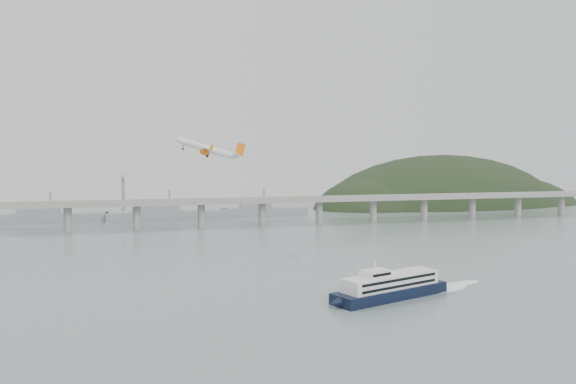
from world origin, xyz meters
name	(u,v)px	position (x,y,z in m)	size (l,w,h in m)	color
ground	(320,274)	(0.00, 0.00, 0.00)	(900.00, 900.00, 0.00)	slate
bridge	(237,205)	(-1.15, 200.00, 17.65)	(800.00, 22.00, 23.90)	gray
headland	(453,222)	(285.18, 331.75, -19.34)	(365.00, 155.00, 156.00)	black
distant_fleet	(43,216)	(-155.36, 265.08, 6.22)	(453.00, 60.90, 40.00)	gray
ferry	(390,287)	(11.14, -50.62, 4.41)	(83.31, 35.77, 16.25)	black
airliner	(209,149)	(-41.79, 73.76, 60.24)	(41.49, 37.99, 15.02)	white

